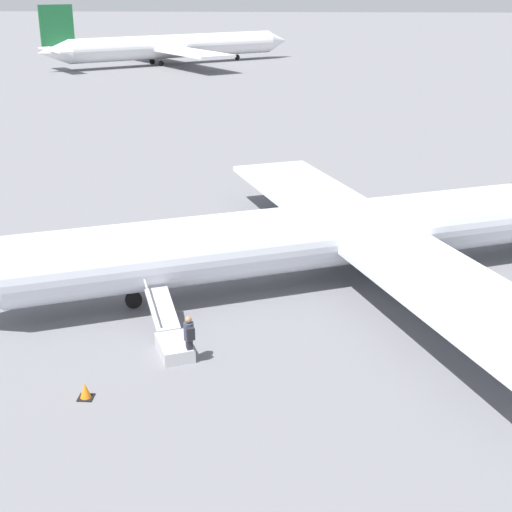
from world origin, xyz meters
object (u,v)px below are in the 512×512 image
object	(u,v)px
passenger	(189,336)
airplane_main	(363,230)
airplane_far_center	(171,46)
boarding_stairs	(172,339)

from	to	relation	value
passenger	airplane_main	bearing A→B (deg)	-61.25
airplane_main	passenger	size ratio (longest dim) A/B	19.34
airplane_far_center	boarding_stairs	size ratio (longest dim) A/B	9.31
airplane_far_center	passenger	bearing A→B (deg)	-116.37
airplane_far_center	passenger	world-z (taller)	airplane_far_center
airplane_far_center	passenger	distance (m)	97.15
boarding_stairs	passenger	size ratio (longest dim) A/B	2.35
airplane_far_center	passenger	xyz separation A→B (m)	(-17.64, 95.52, -1.80)
airplane_main	airplane_far_center	xyz separation A→B (m)	(24.20, -87.26, 0.60)
airplane_main	airplane_far_center	bearing A→B (deg)	-97.29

